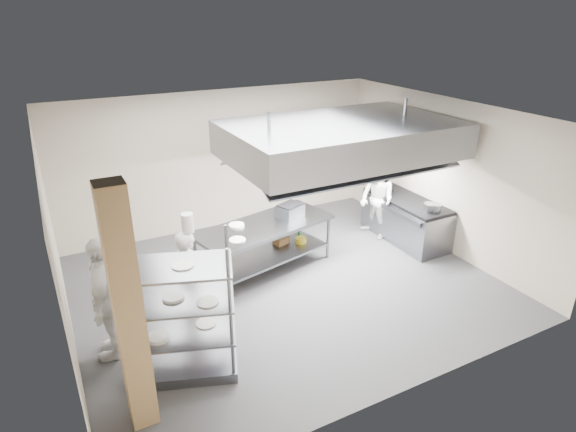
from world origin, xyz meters
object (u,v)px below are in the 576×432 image
cooking_range (405,220)px  chef_line (377,200)px  pass_rack (183,308)px  griddle (290,211)px  chef_plating (107,298)px  island (265,247)px  chef_head (190,280)px  stockpot (435,208)px

cooking_range → chef_line: size_ratio=1.21×
pass_rack → griddle: 3.42m
pass_rack → chef_line: pass_rack is taller
chef_line → griddle: chef_line is taller
pass_rack → chef_plating: (-0.82, 0.82, -0.08)m
island → chef_plating: chef_plating is taller
island → chef_head: (-1.73, -1.07, 0.34)m
stockpot → chef_head: bearing=-178.9°
island → chef_plating: 3.19m
griddle → cooking_range: bearing=-27.7°
cooking_range → chef_line: bearing=140.8°
griddle → chef_line: bearing=-18.7°
chef_line → chef_plating: bearing=-77.7°
island → chef_line: bearing=-9.1°
island → chef_head: chef_head is taller
island → chef_head: size_ratio=1.61×
island → stockpot: bearing=-30.0°
pass_rack → stockpot: (5.28, 1.04, -0.00)m
cooking_range → chef_plating: chef_plating is taller
griddle → island: bearing=169.8°
pass_rack → island: bearing=63.3°
pass_rack → chef_head: pass_rack is taller
cooking_range → griddle: bearing=173.0°
cooking_range → stockpot: 0.95m
cooking_range → chef_head: chef_head is taller
chef_head → pass_rack: bearing=152.0°
pass_rack → chef_head: (0.37, 0.94, -0.18)m
island → pass_rack: (-2.10, -2.01, 0.53)m
chef_head → stockpot: chef_head is taller
chef_head → griddle: bearing=-69.4°
chef_plating → griddle: chef_plating is taller
chef_head → chef_line: bearing=-80.6°
chef_plating → chef_head: bearing=115.7°
chef_plating → pass_rack: bearing=64.8°
chef_head → chef_line: (4.40, 1.25, 0.03)m
chef_line → griddle: 2.11m
island → chef_line: size_ratio=1.55×
cooking_range → chef_plating: size_ratio=1.10×
pass_rack → chef_line: 5.26m
stockpot → pass_rack: bearing=-168.9°
cooking_range → pass_rack: bearing=-161.1°
chef_head → chef_plating: (-1.20, -0.13, 0.11)m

